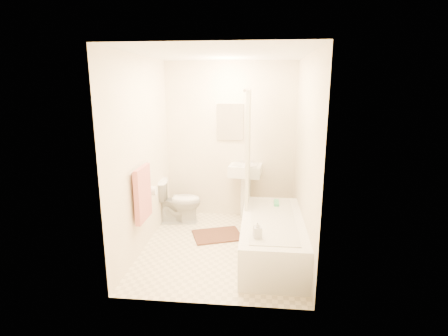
# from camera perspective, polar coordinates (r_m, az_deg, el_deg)

# --- Properties ---
(floor) EXTENTS (2.40, 2.40, 0.00)m
(floor) POSITION_cam_1_polar(r_m,az_deg,el_deg) (4.64, -0.33, -12.83)
(floor) COLOR beige
(floor) RESTS_ON ground
(ceiling) EXTENTS (2.40, 2.40, 0.00)m
(ceiling) POSITION_cam_1_polar(r_m,az_deg,el_deg) (4.17, -0.37, 18.21)
(ceiling) COLOR white
(ceiling) RESTS_ON ground
(wall_back) EXTENTS (2.00, 0.02, 2.40)m
(wall_back) POSITION_cam_1_polar(r_m,az_deg,el_deg) (5.42, 1.04, 4.40)
(wall_back) COLOR beige
(wall_back) RESTS_ON ground
(wall_left) EXTENTS (0.02, 2.40, 2.40)m
(wall_left) POSITION_cam_1_polar(r_m,az_deg,el_deg) (4.46, -13.22, 2.06)
(wall_left) COLOR beige
(wall_left) RESTS_ON ground
(wall_right) EXTENTS (0.02, 2.40, 2.40)m
(wall_right) POSITION_cam_1_polar(r_m,az_deg,el_deg) (4.26, 13.17, 1.51)
(wall_right) COLOR beige
(wall_right) RESTS_ON ground
(mirror) EXTENTS (0.40, 0.03, 0.55)m
(mirror) POSITION_cam_1_polar(r_m,az_deg,el_deg) (5.36, 1.03, 7.53)
(mirror) COLOR white
(mirror) RESTS_ON wall_back
(curtain_rod) EXTENTS (0.03, 1.70, 0.03)m
(curtain_rod) POSITION_cam_1_polar(r_m,az_deg,el_deg) (4.23, 3.93, 12.69)
(curtain_rod) COLOR silver
(curtain_rod) RESTS_ON wall_back
(shower_curtain) EXTENTS (0.04, 0.80, 1.55)m
(shower_curtain) POSITION_cam_1_polar(r_m,az_deg,el_deg) (4.71, 3.95, 3.22)
(shower_curtain) COLOR silver
(shower_curtain) RESTS_ON curtain_rod
(towel_bar) EXTENTS (0.02, 0.60, 0.02)m
(towel_bar) POSITION_cam_1_polar(r_m,az_deg,el_deg) (4.24, -13.73, 0.05)
(towel_bar) COLOR silver
(towel_bar) RESTS_ON wall_left
(towel) EXTENTS (0.06, 0.45, 0.66)m
(towel) POSITION_cam_1_polar(r_m,az_deg,el_deg) (4.32, -13.11, -4.09)
(towel) COLOR #CC7266
(towel) RESTS_ON towel_bar
(toilet_paper) EXTENTS (0.11, 0.12, 0.12)m
(toilet_paper) POSITION_cam_1_polar(r_m,az_deg,el_deg) (4.67, -11.61, -3.67)
(toilet_paper) COLOR white
(toilet_paper) RESTS_ON wall_left
(toilet) EXTENTS (0.71, 0.45, 0.66)m
(toilet) POSITION_cam_1_polar(r_m,az_deg,el_deg) (5.36, -7.42, -5.41)
(toilet) COLOR white
(toilet) RESTS_ON floor
(sink) EXTENTS (0.52, 0.44, 0.94)m
(sink) POSITION_cam_1_polar(r_m,az_deg,el_deg) (5.43, 3.51, -3.50)
(sink) COLOR white
(sink) RESTS_ON floor
(bathtub) EXTENTS (0.74, 1.68, 0.47)m
(bathtub) POSITION_cam_1_polar(r_m,az_deg,el_deg) (4.38, 7.85, -11.19)
(bathtub) COLOR white
(bathtub) RESTS_ON floor
(bath_mat) EXTENTS (0.78, 0.68, 0.02)m
(bath_mat) POSITION_cam_1_polar(r_m,az_deg,el_deg) (4.95, -1.10, -10.91)
(bath_mat) COLOR #4D2B20
(bath_mat) RESTS_ON floor
(soap_bottle) EXTENTS (0.10, 0.10, 0.19)m
(soap_bottle) POSITION_cam_1_polar(r_m,az_deg,el_deg) (3.75, 5.50, -10.05)
(soap_bottle) COLOR white
(soap_bottle) RESTS_ON bathtub
(scrub_brush) EXTENTS (0.07, 0.22, 0.04)m
(scrub_brush) POSITION_cam_1_polar(r_m,az_deg,el_deg) (4.79, 8.55, -5.71)
(scrub_brush) COLOR #4ABE79
(scrub_brush) RESTS_ON bathtub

